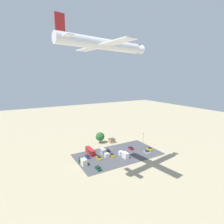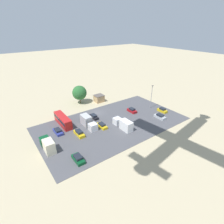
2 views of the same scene
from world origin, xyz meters
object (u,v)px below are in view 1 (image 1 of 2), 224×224
object	(u,v)px
parked_car_2	(99,158)
parked_truck_1	(124,155)
bus	(90,151)
parked_car_0	(98,168)
parked_car_7	(108,150)
parked_car_3	(131,148)
parked_truck_0	(83,162)
parked_car_1	(150,149)
parked_truck_2	(104,153)
shed_building	(112,141)
parked_car_6	(147,152)
parked_car_5	(112,155)
airplane	(105,44)
parked_car_4	(88,157)

from	to	relation	value
parked_car_2	parked_truck_1	xyz separation A→B (m)	(-13.96, 5.02, 0.84)
bus	parked_car_2	bearing A→B (deg)	99.66
parked_car_0	parked_car_7	bearing A→B (deg)	49.32
parked_car_3	parked_truck_0	xyz separation A→B (m)	(34.70, 4.04, 0.97)
parked_car_3	parked_truck_1	distance (m)	12.98
parked_car_1	parked_truck_2	xyz separation A→B (m)	(29.40, -7.83, 0.89)
parked_car_2	parked_car_7	bearing A→B (deg)	36.44
parked_truck_1	parked_car_2	bearing A→B (deg)	160.21
shed_building	bus	bearing A→B (deg)	25.52
parked_car_1	parked_car_6	xyz separation A→B (m)	(4.91, 2.95, -0.04)
parked_truck_0	parked_truck_1	bearing A→B (deg)	-8.22
shed_building	parked_truck_1	distance (m)	24.89
parked_truck_2	parked_truck_0	bearing A→B (deg)	17.49
parked_car_7	parked_truck_1	world-z (taller)	parked_truck_1
bus	parked_truck_0	size ratio (longest dim) A/B	1.42
parked_car_1	parked_car_0	bearing A→B (deg)	-171.66
parked_car_5	airplane	world-z (taller)	airplane
parked_car_0	parked_truck_1	world-z (taller)	parked_truck_1
parked_car_6	parked_truck_1	distance (m)	15.77
bus	parked_car_5	size ratio (longest dim) A/B	2.22
parked_car_5	parked_car_6	world-z (taller)	parked_car_6
parked_car_7	airplane	bearing A→B (deg)	-119.71
parked_car_1	parked_car_4	world-z (taller)	parked_car_1
parked_truck_2	parked_car_6	bearing A→B (deg)	156.25
parked_car_2	parked_car_3	size ratio (longest dim) A/B	1.14
parked_car_3	parked_car_5	world-z (taller)	parked_car_3
parked_car_1	parked_car_5	distance (m)	26.35
parked_car_4	parked_car_6	xyz separation A→B (m)	(-34.47, 12.64, 0.06)
shed_building	parked_car_0	bearing A→B (deg)	49.85
parked_car_4	parked_car_2	bearing A→B (deg)	-45.92
bus	parked_car_4	size ratio (longest dim) A/B	2.16
parked_car_1	parked_car_2	distance (m)	34.72
parked_car_5	parked_car_4	bearing A→B (deg)	-21.48
parked_car_5	parked_car_6	xyz separation A→B (m)	(-21.07, 7.37, 0.05)
parked_car_7	parked_truck_0	size ratio (longest dim) A/B	0.63
parked_truck_2	parked_car_5	bearing A→B (deg)	135.12
parked_car_2	parked_car_7	xyz separation A→B (m)	(-9.55, -7.06, -0.09)
parked_truck_1	airplane	bearing A→B (deg)	-140.29
parked_car_2	parked_car_6	size ratio (longest dim) A/B	1.08
bus	parked_car_3	world-z (taller)	bus
bus	parked_car_5	xyz separation A→B (m)	(-10.00, 9.31, -1.23)
parked_car_6	parked_car_7	bearing A→B (deg)	143.86
parked_truck_1	airplane	world-z (taller)	airplane
shed_building	airplane	size ratio (longest dim) A/B	0.10
parked_car_4	airplane	size ratio (longest dim) A/B	0.12
parked_car_4	shed_building	bearing A→B (deg)	29.93
parked_truck_0	parked_truck_2	xyz separation A→B (m)	(-15.21, -4.79, -0.06)
shed_building	parked_car_5	bearing A→B (deg)	60.18
parked_car_0	bus	bearing A→B (deg)	78.71
bus	parked_car_4	bearing A→B (deg)	49.84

